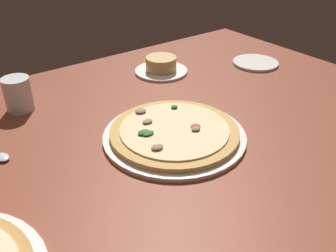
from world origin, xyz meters
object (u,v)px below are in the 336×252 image
at_px(side_plate, 255,63).
at_px(pizza_main, 174,133).
at_px(ramekin_on_saucer, 161,66).
at_px(water_glass, 19,96).

bearing_deg(side_plate, pizza_main, -158.33).
height_order(ramekin_on_saucer, water_glass, water_glass).
xyz_separation_m(ramekin_on_saucer, side_plate, (0.30, -0.14, -0.02)).
bearing_deg(ramekin_on_saucer, water_glass, 177.81).
bearing_deg(side_plate, ramekin_on_saucer, 155.67).
distance_m(ramekin_on_saucer, side_plate, 0.33).
xyz_separation_m(pizza_main, water_glass, (-0.24, 0.36, 0.03)).
relative_size(pizza_main, water_glass, 3.71).
relative_size(pizza_main, side_plate, 2.17).
relative_size(ramekin_on_saucer, water_glass, 1.90).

